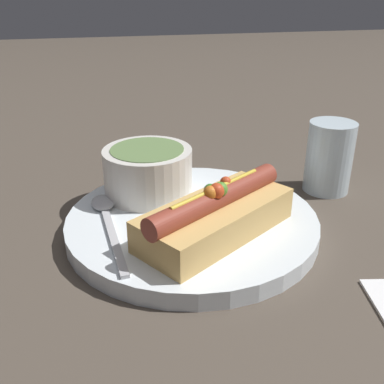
{
  "coord_description": "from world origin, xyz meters",
  "views": [
    {
      "loc": [
        -0.11,
        -0.44,
        0.27
      ],
      "look_at": [
        0.0,
        0.0,
        0.05
      ],
      "focal_mm": 42.0,
      "sensor_mm": 36.0,
      "label": 1
    }
  ],
  "objects_px": {
    "spoon": "(106,213)",
    "drinking_glass": "(329,157)",
    "hot_dog": "(216,214)",
    "soup_bowl": "(148,169)"
  },
  "relations": [
    {
      "from": "hot_dog",
      "to": "drinking_glass",
      "type": "relative_size",
      "value": 1.96
    },
    {
      "from": "spoon",
      "to": "drinking_glass",
      "type": "xyz_separation_m",
      "value": [
        0.3,
        0.05,
        0.02
      ]
    },
    {
      "from": "spoon",
      "to": "drinking_glass",
      "type": "distance_m",
      "value": 0.31
    },
    {
      "from": "hot_dog",
      "to": "spoon",
      "type": "height_order",
      "value": "hot_dog"
    },
    {
      "from": "soup_bowl",
      "to": "spoon",
      "type": "xyz_separation_m",
      "value": [
        -0.06,
        -0.05,
        -0.03
      ]
    },
    {
      "from": "soup_bowl",
      "to": "drinking_glass",
      "type": "distance_m",
      "value": 0.25
    },
    {
      "from": "spoon",
      "to": "drinking_glass",
      "type": "height_order",
      "value": "drinking_glass"
    },
    {
      "from": "hot_dog",
      "to": "drinking_glass",
      "type": "xyz_separation_m",
      "value": [
        0.19,
        0.11,
        0.01
      ]
    },
    {
      "from": "hot_dog",
      "to": "spoon",
      "type": "xyz_separation_m",
      "value": [
        -0.11,
        0.07,
        -0.02
      ]
    },
    {
      "from": "hot_dog",
      "to": "soup_bowl",
      "type": "xyz_separation_m",
      "value": [
        -0.05,
        0.12,
        0.01
      ]
    }
  ]
}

